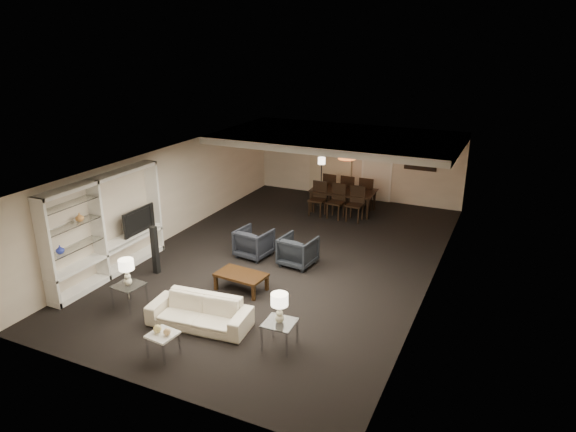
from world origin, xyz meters
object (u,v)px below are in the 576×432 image
(armchair_left, at_px, (254,243))
(chair_fl, at_px, (332,188))
(floor_lamp, at_px, (321,182))
(pendant_light, at_px, (347,155))
(armchair_right, at_px, (298,251))
(chair_nl, at_px, (317,199))
(sofa, at_px, (199,312))
(marble_table, at_px, (164,345))
(dining_table, at_px, (343,201))
(chair_fr, at_px, (367,193))
(television, at_px, (135,220))
(vase_blue, at_px, (60,249))
(chair_nm, at_px, (336,202))
(floor_speaker, at_px, (155,250))
(chair_fm, at_px, (349,190))
(side_table_left, at_px, (130,296))
(vase_amber, at_px, (80,217))
(table_lamp_left, at_px, (127,272))
(coffee_table, at_px, (241,282))
(table_lamp_right, at_px, (280,308))
(chair_nr, at_px, (355,204))
(side_table_right, at_px, (280,334))

(armchair_left, distance_m, chair_fl, 4.84)
(floor_lamp, bearing_deg, pendant_light, -31.97)
(armchair_right, bearing_deg, chair_nl, -69.45)
(sofa, bearing_deg, marble_table, -95.80)
(pendant_light, distance_m, dining_table, 1.63)
(marble_table, bearing_deg, chair_fr, 84.52)
(chair_fr, bearing_deg, television, 57.72)
(pendant_light, xyz_separation_m, dining_table, (-0.21, 0.39, -1.57))
(chair_nl, bearing_deg, vase_blue, -110.27)
(armchair_right, bearing_deg, sofa, 85.75)
(chair_nm, bearing_deg, vase_blue, -109.84)
(sofa, xyz_separation_m, marble_table, (0.00, -1.10, -0.06))
(chair_fl, bearing_deg, floor_speaker, 79.01)
(floor_speaker, xyz_separation_m, chair_fm, (2.52, 6.62, -0.06))
(chair_nl, bearing_deg, floor_speaker, -108.74)
(pendant_light, bearing_deg, sofa, -94.03)
(side_table_left, distance_m, chair_fm, 8.38)
(vase_amber, xyz_separation_m, chair_fm, (3.40, 7.85, -1.13))
(vase_amber, distance_m, chair_nl, 7.21)
(marble_table, height_order, chair_fr, chair_fr)
(pendant_light, bearing_deg, chair_fm, 101.61)
(chair_fl, bearing_deg, chair_fr, -174.84)
(side_table_left, height_order, table_lamp_left, table_lamp_left)
(pendant_light, distance_m, armchair_right, 4.10)
(coffee_table, distance_m, marble_table, 2.70)
(armchair_right, bearing_deg, vase_amber, 45.15)
(vase_blue, distance_m, floor_speaker, 2.12)
(chair_fr, relative_size, floor_lamp, 0.65)
(chair_nm, bearing_deg, marble_table, -86.52)
(coffee_table, distance_m, table_lamp_left, 2.41)
(chair_nl, distance_m, chair_fl, 1.30)
(armchair_right, distance_m, chair_nl, 3.65)
(table_lamp_left, distance_m, floor_lamp, 7.83)
(table_lamp_right, xyz_separation_m, chair_fr, (-0.81, 8.13, -0.26))
(sofa, relative_size, chair_fl, 1.89)
(coffee_table, distance_m, floor_speaker, 2.26)
(marble_table, bearing_deg, vase_blue, 165.98)
(floor_speaker, xyz_separation_m, chair_nr, (3.12, 5.32, -0.06))
(vase_blue, bearing_deg, marble_table, -14.02)
(marble_table, xyz_separation_m, chair_nl, (-0.31, 7.93, 0.29))
(chair_nl, bearing_deg, coffee_table, -85.50)
(side_table_right, height_order, dining_table, dining_table)
(television, bearing_deg, vase_amber, 178.94)
(floor_speaker, bearing_deg, chair_fm, 71.45)
(television, relative_size, chair_nl, 1.02)
(chair_fl, bearing_deg, chair_fm, -174.84)
(coffee_table, bearing_deg, chair_fl, 92.75)
(side_table_left, bearing_deg, table_lamp_left, 0.00)
(floor_speaker, bearing_deg, floor_lamp, 77.16)
(chair_fr, distance_m, floor_lamp, 1.51)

